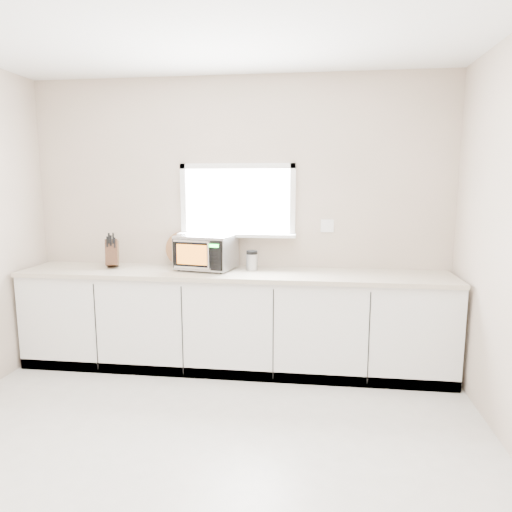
# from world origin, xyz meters

# --- Properties ---
(ground) EXTENTS (4.00, 4.00, 0.00)m
(ground) POSITION_xyz_m (0.00, 0.00, 0.00)
(ground) COLOR beige
(ground) RESTS_ON ground
(back_wall) EXTENTS (4.00, 0.17, 2.70)m
(back_wall) POSITION_xyz_m (0.00, 2.00, 1.36)
(back_wall) COLOR beige
(back_wall) RESTS_ON ground
(cabinets) EXTENTS (3.92, 0.60, 0.88)m
(cabinets) POSITION_xyz_m (0.00, 1.70, 0.44)
(cabinets) COLOR white
(cabinets) RESTS_ON ground
(countertop) EXTENTS (3.92, 0.64, 0.04)m
(countertop) POSITION_xyz_m (0.00, 1.69, 0.90)
(countertop) COLOR beige
(countertop) RESTS_ON cabinets
(microwave) EXTENTS (0.57, 0.49, 0.32)m
(microwave) POSITION_xyz_m (-0.26, 1.77, 1.09)
(microwave) COLOR black
(microwave) RESTS_ON countertop
(knife_block) EXTENTS (0.18, 0.26, 0.34)m
(knife_block) POSITION_xyz_m (-1.17, 1.75, 1.06)
(knife_block) COLOR #4B321A
(knife_block) RESTS_ON countertop
(cutting_board) EXTENTS (0.33, 0.08, 0.33)m
(cutting_board) POSITION_xyz_m (-0.54, 1.94, 1.09)
(cutting_board) COLOR brown
(cutting_board) RESTS_ON countertop
(coffee_grinder) EXTENTS (0.13, 0.13, 0.19)m
(coffee_grinder) POSITION_xyz_m (0.16, 1.79, 1.01)
(coffee_grinder) COLOR #ADAFB4
(coffee_grinder) RESTS_ON countertop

